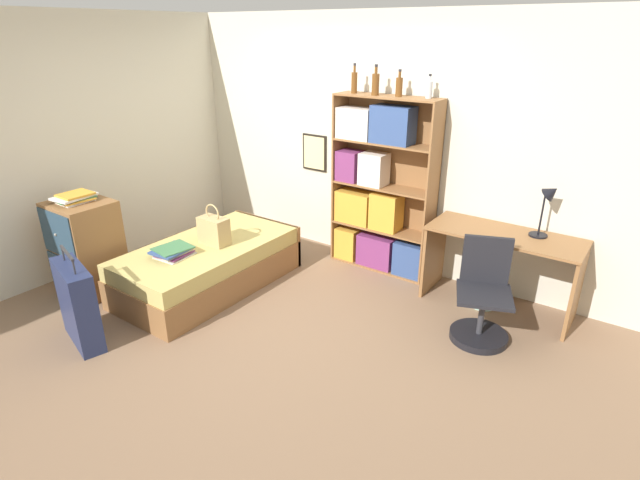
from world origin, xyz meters
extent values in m
plane|color=#84664C|center=(0.00, 0.00, 0.00)|extent=(14.00, 14.00, 0.00)
cube|color=beige|center=(0.00, 1.60, 1.30)|extent=(10.00, 0.06, 2.60)
cube|color=black|center=(-0.58, 1.56, 1.11)|extent=(0.32, 0.02, 0.41)
cube|color=beige|center=(-0.58, 1.54, 1.11)|extent=(0.28, 0.01, 0.37)
cube|color=beige|center=(-2.20, 0.00, 1.30)|extent=(0.06, 10.00, 2.60)
cube|color=olive|center=(-0.77, 0.00, 0.15)|extent=(0.94, 1.82, 0.30)
cube|color=tan|center=(-0.77, 0.00, 0.38)|extent=(0.91, 1.79, 0.16)
cube|color=olive|center=(-0.77, 0.89, 0.23)|extent=(0.94, 0.04, 0.46)
cube|color=tan|center=(-0.71, 0.06, 0.59)|extent=(0.30, 0.17, 0.27)
torus|color=tan|center=(-0.71, 0.06, 0.78)|extent=(0.18, 0.02, 0.18)
cube|color=silver|center=(-0.81, -0.36, 0.47)|extent=(0.29, 0.32, 0.01)
cube|color=beige|center=(-0.82, -0.36, 0.48)|extent=(0.21, 0.29, 0.01)
cube|color=#7A336B|center=(-0.80, -0.36, 0.49)|extent=(0.29, 0.31, 0.01)
cube|color=beige|center=(-0.80, -0.36, 0.50)|extent=(0.21, 0.29, 0.02)
cube|color=#334C84|center=(-0.82, -0.38, 0.52)|extent=(0.30, 0.36, 0.02)
cube|color=#427A4C|center=(-0.82, -0.36, 0.54)|extent=(0.31, 0.35, 0.01)
cube|color=navy|center=(-0.90, -1.29, 0.34)|extent=(0.61, 0.33, 0.69)
cylinder|color=#2D2D33|center=(-1.05, -1.24, 0.75)|extent=(0.01, 0.01, 0.12)
cylinder|color=#2D2D33|center=(-0.74, -1.33, 0.75)|extent=(0.01, 0.01, 0.12)
cube|color=#2D2D33|center=(-0.90, -1.29, 0.81)|extent=(0.34, 0.11, 0.02)
cube|color=olive|center=(-1.65, -0.73, 0.46)|extent=(0.57, 0.49, 0.93)
cube|color=#284256|center=(-1.65, -0.98, 0.24)|extent=(0.53, 0.01, 0.42)
sphere|color=#B2A893|center=(-1.65, -0.99, 0.24)|extent=(0.02, 0.02, 0.02)
cube|color=#284256|center=(-1.65, -0.98, 0.68)|extent=(0.53, 0.01, 0.42)
sphere|color=#B2A893|center=(-1.65, -0.99, 0.68)|extent=(0.02, 0.02, 0.02)
cube|color=silver|center=(-1.67, -0.74, 0.94)|extent=(0.23, 0.28, 0.02)
cube|color=gold|center=(-1.67, -0.73, 0.95)|extent=(0.29, 0.31, 0.01)
cube|color=#427A4C|center=(-1.69, -0.74, 0.96)|extent=(0.27, 0.36, 0.01)
cube|color=silver|center=(-1.68, -0.74, 0.98)|extent=(0.28, 0.38, 0.02)
cube|color=gold|center=(-1.67, -0.73, 1.00)|extent=(0.24, 0.28, 0.02)
cube|color=olive|center=(-0.13, 1.40, 0.91)|extent=(0.02, 0.30, 1.82)
cube|color=olive|center=(0.95, 1.40, 0.91)|extent=(0.02, 0.30, 1.82)
cube|color=olive|center=(0.41, 1.54, 0.91)|extent=(1.10, 0.01, 1.82)
cube|color=olive|center=(0.41, 1.40, 0.01)|extent=(1.06, 0.30, 0.02)
cube|color=olive|center=(0.41, 1.40, 0.46)|extent=(1.06, 0.30, 0.02)
cube|color=olive|center=(0.41, 1.40, 0.91)|extent=(1.06, 0.30, 0.02)
cube|color=olive|center=(0.41, 1.40, 1.37)|extent=(1.06, 0.30, 0.02)
cube|color=olive|center=(0.41, 1.40, 1.81)|extent=(1.06, 0.30, 0.02)
cube|color=gold|center=(0.02, 1.38, 0.19)|extent=(0.26, 0.22, 0.35)
cube|color=#7A336B|center=(0.39, 1.38, 0.19)|extent=(0.41, 0.22, 0.34)
cube|color=#334C84|center=(0.78, 1.38, 0.20)|extent=(0.31, 0.22, 0.36)
cube|color=gold|center=(0.10, 1.38, 0.63)|extent=(0.41, 0.22, 0.34)
cube|color=gold|center=(0.47, 1.38, 0.66)|extent=(0.30, 0.22, 0.39)
cube|color=#7A336B|center=(0.01, 1.38, 1.08)|extent=(0.24, 0.22, 0.32)
cube|color=silver|center=(0.30, 1.38, 1.09)|extent=(0.26, 0.22, 0.33)
cube|color=silver|center=(0.08, 1.38, 1.53)|extent=(0.38, 0.22, 0.31)
cube|color=#334C84|center=(0.49, 1.38, 1.56)|extent=(0.41, 0.22, 0.36)
cylinder|color=brown|center=(0.04, 1.38, 1.92)|extent=(0.06, 0.06, 0.20)
cylinder|color=brown|center=(0.04, 1.38, 2.05)|extent=(0.02, 0.02, 0.06)
cylinder|color=#232328|center=(0.04, 1.38, 2.10)|extent=(0.03, 0.03, 0.02)
cylinder|color=brown|center=(0.29, 1.36, 1.92)|extent=(0.07, 0.07, 0.20)
cylinder|color=brown|center=(0.29, 1.36, 2.05)|extent=(0.03, 0.03, 0.06)
cylinder|color=#232328|center=(0.29, 1.36, 2.10)|extent=(0.03, 0.03, 0.02)
cylinder|color=brown|center=(0.53, 1.40, 1.91)|extent=(0.07, 0.07, 0.17)
cylinder|color=brown|center=(0.53, 1.40, 2.02)|extent=(0.03, 0.03, 0.05)
cylinder|color=#232328|center=(0.53, 1.40, 2.06)|extent=(0.03, 0.03, 0.02)
cylinder|color=#B7BCC1|center=(0.81, 1.44, 1.90)|extent=(0.06, 0.06, 0.15)
cylinder|color=#B7BCC1|center=(0.81, 1.44, 2.00)|extent=(0.02, 0.02, 0.05)
cylinder|color=#232328|center=(0.81, 1.44, 2.03)|extent=(0.03, 0.03, 0.02)
cube|color=olive|center=(1.73, 1.27, 0.73)|extent=(1.33, 0.55, 0.02)
cube|color=olive|center=(1.08, 1.27, 0.36)|extent=(0.03, 0.51, 0.72)
cube|color=olive|center=(2.37, 1.27, 0.36)|extent=(0.03, 0.51, 0.72)
cylinder|color=black|center=(1.97, 1.38, 0.75)|extent=(0.16, 0.16, 0.02)
cylinder|color=black|center=(1.97, 1.38, 0.94)|extent=(0.02, 0.02, 0.37)
cone|color=black|center=(2.02, 1.38, 1.16)|extent=(0.16, 0.13, 0.16)
cylinder|color=black|center=(1.79, 0.65, 0.03)|extent=(0.48, 0.48, 0.06)
cylinder|color=#333338|center=(1.79, 0.65, 0.20)|extent=(0.05, 0.05, 0.41)
cube|color=black|center=(1.79, 0.65, 0.42)|extent=(0.56, 0.56, 0.03)
cube|color=black|center=(1.71, 0.84, 0.65)|extent=(0.38, 0.18, 0.42)
cylinder|color=#99C1B2|center=(1.63, 1.22, 0.14)|extent=(0.23, 0.23, 0.27)
camera|label=1|loc=(2.76, -3.02, 2.41)|focal=28.00mm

